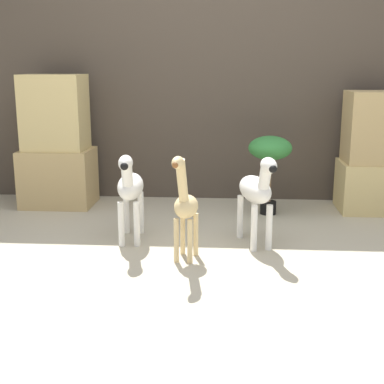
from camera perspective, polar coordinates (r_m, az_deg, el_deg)
name	(u,v)px	position (r m, az deg, el deg)	size (l,w,h in m)	color
ground_plane	(207,266)	(3.27, 1.60, -7.93)	(14.00, 14.00, 0.00)	#B2A88E
wall_back	(216,75)	(4.78, 2.59, 12.36)	(6.40, 0.08, 2.20)	#473D33
rock_pillar_left	(57,146)	(4.70, -14.23, 4.73)	(0.59, 0.44, 1.11)	tan
rock_pillar_right	(378,155)	(4.63, 19.21, 3.75)	(0.59, 0.44, 0.98)	#D1B775
zebra_right	(257,191)	(3.56, 6.91, 0.12)	(0.29, 0.54, 0.63)	white
zebra_left	(130,188)	(3.64, -6.63, 0.45)	(0.20, 0.54, 0.63)	white
giraffe_figurine	(185,205)	(3.25, -0.76, -1.35)	(0.18, 0.36, 0.68)	#E0C184
potted_palm_front	(270,153)	(4.31, 8.32, 4.16)	(0.35, 0.35, 0.64)	black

